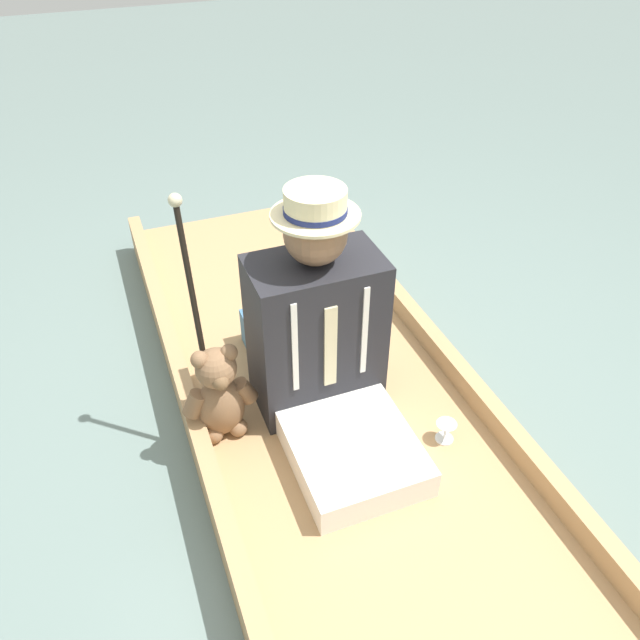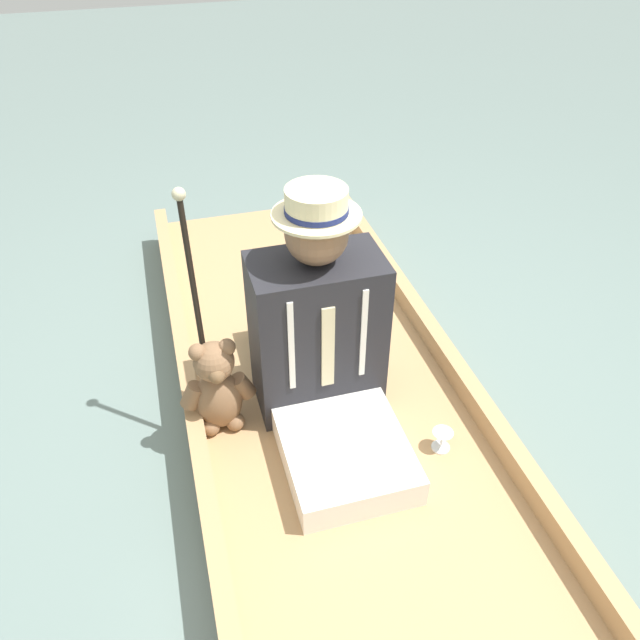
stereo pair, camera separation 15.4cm
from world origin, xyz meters
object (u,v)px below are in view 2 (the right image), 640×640
object	(u,v)px
teddy_bear	(218,388)
walking_cane	(195,296)
seated_person	(322,343)
wine_glass	(442,437)

from	to	relation	value
teddy_bear	walking_cane	size ratio (longest dim) A/B	0.45
seated_person	wine_glass	bearing A→B (deg)	136.64
walking_cane	wine_glass	bearing A→B (deg)	149.75
seated_person	walking_cane	world-z (taller)	seated_person
seated_person	teddy_bear	xyz separation A→B (m)	(0.37, -0.02, -0.13)
seated_person	teddy_bear	bearing A→B (deg)	-4.28
seated_person	teddy_bear	distance (m)	0.39
teddy_bear	walking_cane	bearing A→B (deg)	-77.34
wine_glass	walking_cane	bearing A→B (deg)	-30.25
teddy_bear	walking_cane	xyz separation A→B (m)	(0.03, -0.11, 0.32)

